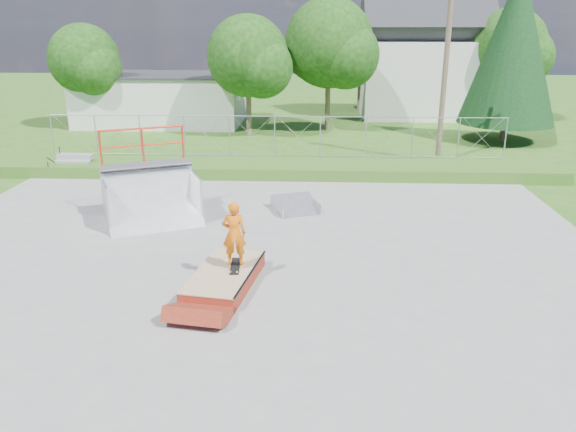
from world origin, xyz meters
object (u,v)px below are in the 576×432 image
Objects in this scene: flat_bank_ramp at (296,206)px; skater at (234,236)px; grind_box at (225,278)px; quarter_pipe at (150,179)px.

flat_bank_ramp is 5.93m from skater.
flat_bank_ramp reaches higher than grind_box.
flat_bank_ramp is (4.57, 1.28, -1.22)m from quarter_pipe.
grind_box is at bearing 26.57° from skater.
flat_bank_ramp is at bearing -9.09° from quarter_pipe.
grind_box is at bearing -81.17° from quarter_pipe.
quarter_pipe is (-3.03, 4.56, 1.23)m from grind_box.
grind_box is 5.61m from quarter_pipe.
quarter_pipe is 4.91m from flat_bank_ramp.
skater is (3.27, -4.41, -0.19)m from quarter_pipe.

